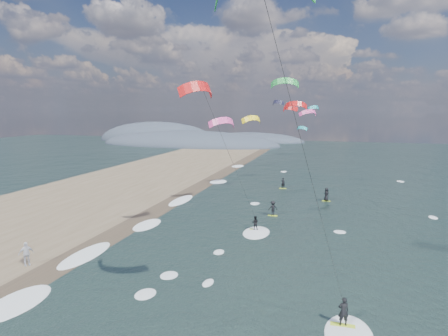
# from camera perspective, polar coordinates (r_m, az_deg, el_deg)

# --- Properties ---
(ground) EXTENTS (260.00, 260.00, 0.00)m
(ground) POSITION_cam_1_polar(r_m,az_deg,el_deg) (24.40, -6.17, -21.00)
(ground) COLOR black
(ground) RESTS_ON ground
(sand_strip) EXTENTS (26.00, 240.00, 0.00)m
(sand_strip) POSITION_cam_1_polar(r_m,az_deg,el_deg) (45.39, -30.21, -7.85)
(sand_strip) COLOR brown
(sand_strip) RESTS_ON ground
(wet_sand_strip) EXTENTS (3.00, 240.00, 0.00)m
(wet_sand_strip) POSITION_cam_1_polar(r_m,az_deg,el_deg) (37.79, -17.39, -10.25)
(wet_sand_strip) COLOR #382D23
(wet_sand_strip) RESTS_ON ground
(coastal_hills) EXTENTS (80.00, 41.00, 15.00)m
(coastal_hills) POSITION_cam_1_polar(r_m,az_deg,el_deg) (138.51, -6.16, 3.84)
(coastal_hills) COLOR #3D4756
(coastal_hills) RESTS_ON ground
(kitesurfer_near_a) EXTENTS (7.66, 8.28, 18.24)m
(kitesurfer_near_a) POSITION_cam_1_polar(r_m,az_deg,el_deg) (16.02, 8.64, 15.25)
(kitesurfer_near_a) COLOR #B5D725
(kitesurfer_near_a) RESTS_ON ground
(kitesurfer_near_b) EXTENTS (6.61, 8.98, 15.03)m
(kitesurfer_near_b) POSITION_cam_1_polar(r_m,az_deg,el_deg) (33.49, -0.20, 3.95)
(kitesurfer_near_b) COLOR #B5D725
(kitesurfer_near_b) RESTS_ON ground
(far_kitesurfers) EXTENTS (7.75, 16.28, 1.80)m
(far_kitesurfers) POSITION_cam_1_polar(r_m,az_deg,el_deg) (48.83, 10.60, -4.57)
(far_kitesurfers) COLOR #B5D725
(far_kitesurfers) RESTS_ON ground
(bg_kite_field) EXTENTS (11.45, 60.10, 9.65)m
(bg_kite_field) POSITION_cam_1_polar(r_m,az_deg,el_deg) (69.10, 9.86, 8.93)
(bg_kite_field) COLOR red
(bg_kite_field) RESTS_ON ground
(shoreline_surf) EXTENTS (2.40, 79.40, 0.11)m
(shoreline_surf) POSITION_cam_1_polar(r_m,az_deg,el_deg) (41.03, -12.26, -8.51)
(shoreline_surf) COLOR white
(shoreline_surf) RESTS_ON ground
(beach_walker) EXTENTS (1.05, 1.17, 1.91)m
(beach_walker) POSITION_cam_1_polar(r_m,az_deg,el_deg) (33.85, -27.93, -11.47)
(beach_walker) COLOR silver
(beach_walker) RESTS_ON ground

